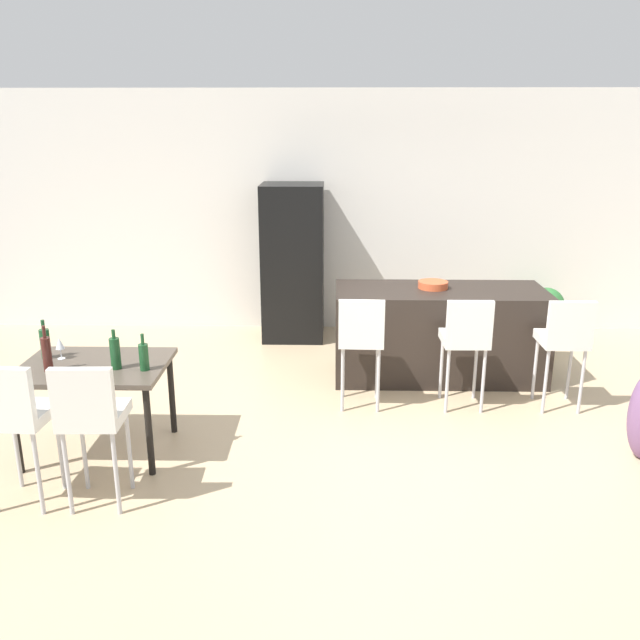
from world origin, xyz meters
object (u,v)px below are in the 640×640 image
object	(u,v)px
wine_bottle_near	(144,356)
bar_chair_right	(565,337)
wine_bottle_inner	(45,343)
refrigerator	(293,262)
bar_chair_middle	(466,336)
wine_bottle_middle	(47,353)
dining_chair_near	(14,412)
wine_glass_left	(60,344)
wine_bottle_far	(115,353)
fruit_bowl	(433,285)
dining_table	(94,374)
potted_plant	(546,309)
bar_chair_left	(361,335)
kitchen_island	(439,333)
dining_chair_far	(91,412)

from	to	relation	value
wine_bottle_near	bar_chair_right	bearing A→B (deg)	15.90
wine_bottle_inner	refrigerator	size ratio (longest dim) A/B	0.17
bar_chair_middle	wine_bottle_middle	xyz separation A→B (m)	(-3.31, -1.02, 0.18)
dining_chair_near	wine_glass_left	distance (m)	0.90
wine_bottle_middle	wine_bottle_far	world-z (taller)	wine_bottle_middle
wine_bottle_middle	wine_glass_left	distance (m)	0.26
bar_chair_middle	bar_chair_right	size ratio (longest dim) A/B	1.00
bar_chair_right	wine_glass_left	xyz separation A→B (m)	(-4.19, -0.77, 0.17)
bar_chair_middle	fruit_bowl	distance (m)	0.91
dining_table	wine_bottle_far	world-z (taller)	wine_bottle_far
bar_chair_middle	refrigerator	size ratio (longest dim) A/B	0.57
wine_bottle_far	wine_bottle_near	bearing A→B (deg)	-5.97
wine_bottle_near	wine_bottle_far	size ratio (longest dim) A/B	0.92
bar_chair_right	potted_plant	distance (m)	2.14
bar_chair_left	wine_bottle_far	xyz separation A→B (m)	(-1.88, -0.97, 0.17)
bar_chair_left	fruit_bowl	distance (m)	1.16
wine_bottle_near	wine_bottle_middle	bearing A→B (deg)	-177.41
bar_chair_left	wine_glass_left	bearing A→B (deg)	-162.20
bar_chair_middle	wine_bottle_near	size ratio (longest dim) A/B	3.68
kitchen_island	dining_chair_far	distance (m)	3.63
bar_chair_middle	wine_bottle_inner	bearing A→B (deg)	-167.74
bar_chair_middle	dining_chair_far	distance (m)	3.23
bar_chair_left	bar_chair_right	distance (m)	1.81
wine_bottle_near	fruit_bowl	xyz separation A→B (m)	(2.41, 1.84, 0.11)
wine_bottle_far	refrigerator	world-z (taller)	refrigerator
bar_chair_left	wine_bottle_near	size ratio (longest dim) A/B	3.68
dining_chair_near	potted_plant	xyz separation A→B (m)	(4.65, 3.70, -0.33)
potted_plant	bar_chair_left	bearing A→B (deg)	-138.38
potted_plant	wine_glass_left	bearing A→B (deg)	-149.03
wine_bottle_middle	wine_glass_left	size ratio (longest dim) A/B	2.03
bar_chair_right	wine_bottle_far	bearing A→B (deg)	-165.34
wine_bottle_near	refrigerator	world-z (taller)	refrigerator
bar_chair_right	dining_chair_near	bearing A→B (deg)	-158.33
bar_chair_middle	kitchen_island	bearing A→B (deg)	97.66
bar_chair_middle	fruit_bowl	xyz separation A→B (m)	(-0.18, 0.85, 0.26)
bar_chair_left	refrigerator	world-z (taller)	refrigerator
bar_chair_left	bar_chair_middle	bearing A→B (deg)	-0.00
bar_chair_middle	dining_table	world-z (taller)	bar_chair_middle
wine_bottle_far	potted_plant	world-z (taller)	wine_bottle_far
wine_bottle_near	bar_chair_middle	bearing A→B (deg)	20.85
bar_chair_right	fruit_bowl	xyz separation A→B (m)	(-1.06, 0.85, 0.26)
wine_bottle_near	potted_plant	bearing A→B (deg)	37.44
wine_glass_left	bar_chair_middle	bearing A→B (deg)	12.99
wine_bottle_near	wine_glass_left	xyz separation A→B (m)	(-0.72, 0.22, 0.02)
dining_table	wine_bottle_inner	world-z (taller)	wine_bottle_inner
bar_chair_left	dining_table	size ratio (longest dim) A/B	0.95
wine_bottle_inner	wine_bottle_far	size ratio (longest dim) A/B	1.01
wine_bottle_middle	potted_plant	size ratio (longest dim) A/B	0.56
wine_bottle_middle	refrigerator	bearing A→B (deg)	61.92
kitchen_island	wine_bottle_middle	xyz separation A→B (m)	(-3.20, -1.82, 0.42)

